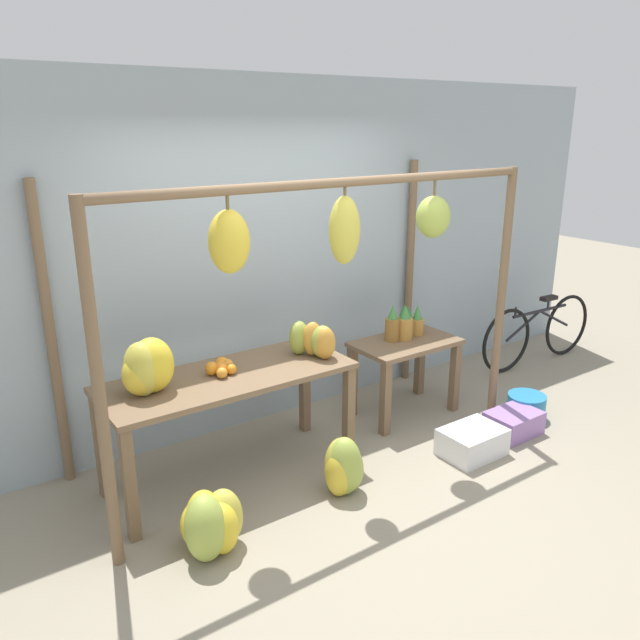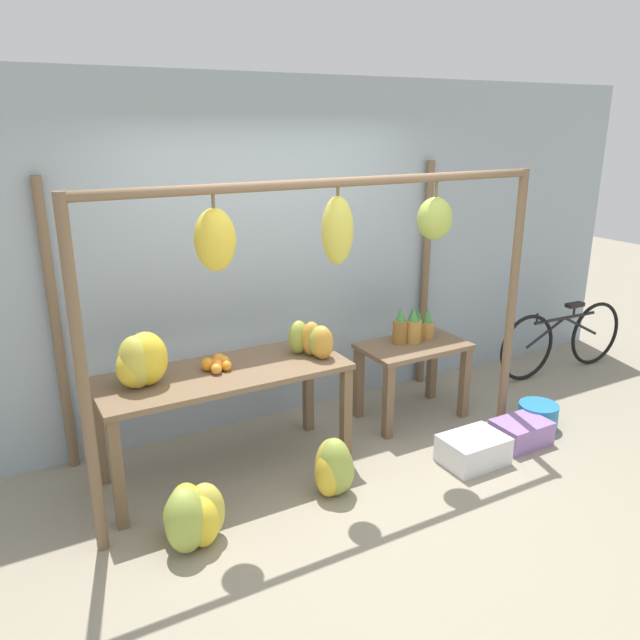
% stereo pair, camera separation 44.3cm
% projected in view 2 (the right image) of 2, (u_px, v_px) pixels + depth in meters
% --- Properties ---
extents(ground_plane, '(20.00, 20.00, 0.00)m').
position_uv_depth(ground_plane, '(363.00, 503.00, 4.19)').
color(ground_plane, gray).
extents(shop_wall_back, '(8.00, 0.08, 2.80)m').
position_uv_depth(shop_wall_back, '(262.00, 257.00, 5.06)').
color(shop_wall_back, '#99A8B2').
rests_on(shop_wall_back, ground_plane).
extents(stall_awning, '(3.30, 1.24, 2.12)m').
position_uv_depth(stall_awning, '(318.00, 262.00, 4.20)').
color(stall_awning, brown).
rests_on(stall_awning, ground_plane).
extents(display_table_main, '(1.75, 0.69, 0.80)m').
position_uv_depth(display_table_main, '(224.00, 386.00, 4.37)').
color(display_table_main, brown).
rests_on(display_table_main, ground_plane).
extents(display_table_side, '(0.90, 0.54, 0.67)m').
position_uv_depth(display_table_side, '(413.00, 361.00, 5.27)').
color(display_table_side, brown).
rests_on(display_table_side, ground_plane).
extents(banana_pile_on_table, '(0.39, 0.37, 0.36)m').
position_uv_depth(banana_pile_on_table, '(138.00, 362.00, 4.03)').
color(banana_pile_on_table, yellow).
rests_on(banana_pile_on_table, display_table_main).
extents(orange_pile, '(0.21, 0.22, 0.10)m').
position_uv_depth(orange_pile, '(217.00, 364.00, 4.34)').
color(orange_pile, orange).
rests_on(orange_pile, display_table_main).
extents(pineapple_cluster, '(0.41, 0.20, 0.32)m').
position_uv_depth(pineapple_cluster, '(413.00, 327.00, 5.27)').
color(pineapple_cluster, '#B27F38').
rests_on(pineapple_cluster, display_table_side).
extents(banana_pile_ground_left, '(0.46, 0.43, 0.42)m').
position_uv_depth(banana_pile_ground_left, '(192.00, 516.00, 3.75)').
color(banana_pile_ground_left, gold).
rests_on(banana_pile_ground_left, ground_plane).
extents(banana_pile_ground_right, '(0.34, 0.33, 0.43)m').
position_uv_depth(banana_pile_ground_right, '(333.00, 469.00, 4.24)').
color(banana_pile_ground_right, '#9EB247').
rests_on(banana_pile_ground_right, ground_plane).
extents(fruit_crate_white, '(0.47, 0.35, 0.21)m').
position_uv_depth(fruit_crate_white, '(473.00, 450.00, 4.66)').
color(fruit_crate_white, silver).
rests_on(fruit_crate_white, ground_plane).
extents(blue_bucket, '(0.32, 0.32, 0.21)m').
position_uv_depth(blue_bucket, '(538.00, 416.00, 5.20)').
color(blue_bucket, teal).
rests_on(blue_bucket, ground_plane).
extents(parked_bicycle, '(1.62, 0.10, 0.71)m').
position_uv_depth(parked_bicycle, '(562.00, 339.00, 6.29)').
color(parked_bicycle, black).
rests_on(parked_bicycle, ground_plane).
extents(papaya_pile, '(0.30, 0.38, 0.26)m').
position_uv_depth(papaya_pile, '(313.00, 340.00, 4.56)').
color(papaya_pile, '#93A33D').
rests_on(papaya_pile, display_table_main).
extents(fruit_crate_purple, '(0.43, 0.31, 0.19)m').
position_uv_depth(fruit_crate_purple, '(521.00, 432.00, 4.95)').
color(fruit_crate_purple, '#9970B7').
rests_on(fruit_crate_purple, ground_plane).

